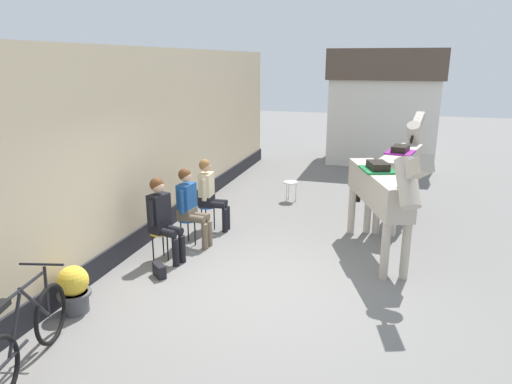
% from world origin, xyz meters
% --- Properties ---
extents(ground_plane, '(40.00, 40.00, 0.00)m').
position_xyz_m(ground_plane, '(0.00, 3.00, 0.00)').
color(ground_plane, slate).
extents(pub_facade_wall, '(0.34, 14.00, 3.40)m').
position_xyz_m(pub_facade_wall, '(-2.55, 1.50, 1.54)').
color(pub_facade_wall, '#CCB793').
rests_on(pub_facade_wall, ground_plane).
extents(distant_cottage, '(3.40, 2.60, 3.50)m').
position_xyz_m(distant_cottage, '(1.40, 9.46, 1.80)').
color(distant_cottage, silver).
rests_on(distant_cottage, ground_plane).
extents(seated_visitor_near, '(0.61, 0.48, 1.39)m').
position_xyz_m(seated_visitor_near, '(-1.74, 0.39, 0.78)').
color(seated_visitor_near, gold).
rests_on(seated_visitor_near, ground_plane).
extents(seated_visitor_middle, '(0.61, 0.49, 1.39)m').
position_xyz_m(seated_visitor_middle, '(-1.57, 1.11, 0.78)').
color(seated_visitor_middle, '#194C99').
rests_on(seated_visitor_middle, ground_plane).
extents(seated_visitor_far, '(0.61, 0.49, 1.39)m').
position_xyz_m(seated_visitor_far, '(-1.54, 1.94, 0.78)').
color(seated_visitor_far, '#194C99').
rests_on(seated_visitor_far, ground_plane).
extents(saddled_horse_near, '(1.26, 2.87, 2.06)m').
position_xyz_m(saddled_horse_near, '(1.61, 1.55, 1.16)').
color(saddled_horse_near, '#B2A899').
rests_on(saddled_horse_near, ground_plane).
extents(saddled_horse_far, '(0.96, 2.95, 2.06)m').
position_xyz_m(saddled_horse_far, '(1.96, 3.66, 1.16)').
color(saddled_horse_far, '#B2A899').
rests_on(saddled_horse_far, ground_plane).
extents(flower_planter_near, '(0.43, 0.43, 0.64)m').
position_xyz_m(flower_planter_near, '(-2.10, -1.42, 0.33)').
color(flower_planter_near, '#4C4C51').
rests_on(flower_planter_near, ground_plane).
extents(leaning_bicycle, '(0.59, 1.72, 1.02)m').
position_xyz_m(leaning_bicycle, '(-1.80, -2.56, 0.40)').
color(leaning_bicycle, black).
rests_on(leaning_bicycle, ground_plane).
extents(spare_stool_white, '(0.32, 0.32, 0.46)m').
position_xyz_m(spare_stool_white, '(-0.45, 4.21, 0.40)').
color(spare_stool_white, white).
rests_on(spare_stool_white, ground_plane).
extents(satchel_bag, '(0.29, 0.27, 0.20)m').
position_xyz_m(satchel_bag, '(-1.53, -0.19, 0.10)').
color(satchel_bag, black).
rests_on(satchel_bag, ground_plane).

